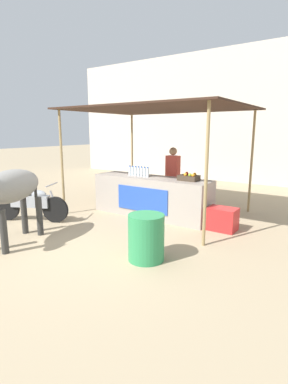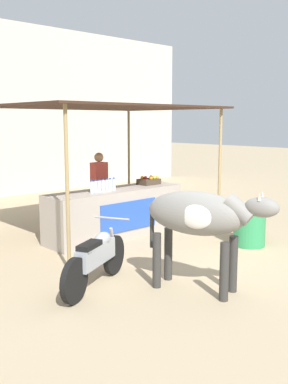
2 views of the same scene
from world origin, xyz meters
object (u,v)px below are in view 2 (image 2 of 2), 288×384
water_barrel (250,226)px  motorcycle_parked (96,257)px  vendor_behind_counter (99,190)px  cow (200,217)px  fruit_crate (149,181)px  stall_counter (116,213)px  cooler_box (181,212)px

water_barrel → motorcycle_parked: (-3.38, 0.26, 0.05)m
vendor_behind_counter → cow: vendor_behind_counter is taller
fruit_crate → motorcycle_parked: (-2.98, -2.04, -0.60)m
water_barrel → vendor_behind_counter: bearing=111.8°
stall_counter → vendor_behind_counter: 0.86m
cooler_box → motorcycle_parked: 4.30m
vendor_behind_counter → water_barrel: vendor_behind_counter is taller
motorcycle_parked → fruit_crate: bearing=34.4°
water_barrel → cow: 2.65m
cow → water_barrel: bearing=18.4°
stall_counter → cooler_box: 1.87m
motorcycle_parked → water_barrel: bearing=-4.4°
cooler_box → cow: bearing=-134.5°
cooler_box → water_barrel: 2.21m
cooler_box → motorcycle_parked: (-3.86, -1.90, 0.19)m
cow → motorcycle_parked: 1.55m
water_barrel → cow: size_ratio=0.41×
cooler_box → motorcycle_parked: size_ratio=0.36×
stall_counter → cow: bearing=-109.2°
cow → stall_counter: bearing=70.8°
vendor_behind_counter → motorcycle_parked: bearing=-128.4°
fruit_crate → cow: bearing=-123.3°
stall_counter → fruit_crate: fruit_crate is taller
cow → motorcycle_parked: cow is taller
vendor_behind_counter → water_barrel: size_ratio=2.17×
cooler_box → water_barrel: (-0.48, -2.15, 0.14)m
water_barrel → cow: bearing=-161.6°
cow → motorcycle_parked: size_ratio=1.11×
fruit_crate → cooler_box: 1.19m
fruit_crate → water_barrel: (0.40, -2.30, -0.65)m
vendor_behind_counter → cooler_box: size_ratio=2.75×
cooler_box → cow: cow is taller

